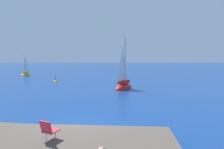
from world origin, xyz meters
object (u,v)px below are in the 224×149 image
at_px(sailboat_near, 124,85).
at_px(sailboat_far, 26,74).
at_px(marker_buoy, 56,82).
at_px(beach_chair, 49,129).

distance_m(sailboat_near, sailboat_far, 21.54).
xyz_separation_m(sailboat_far, marker_buoy, (7.40, -8.94, -0.21)).
bearing_deg(sailboat_near, marker_buoy, 91.60).
distance_m(sailboat_far, beach_chair, 31.90).
xyz_separation_m(sailboat_far, beach_chair, (12.10, -29.50, 0.94)).
height_order(sailboat_near, beach_chair, sailboat_near).
bearing_deg(marker_buoy, beach_chair, -77.12).
bearing_deg(sailboat_far, beach_chair, 46.86).
bearing_deg(sailboat_far, sailboat_near, 73.29).
xyz_separation_m(beach_chair, marker_buoy, (-4.70, 20.56, -1.15)).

